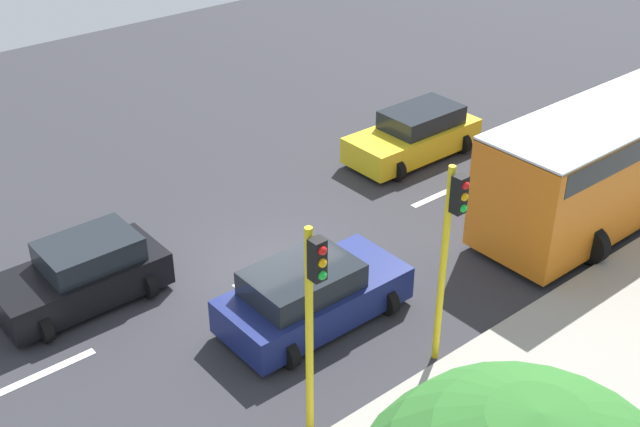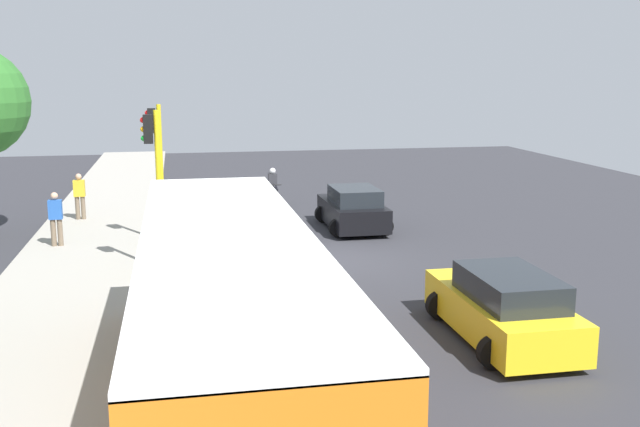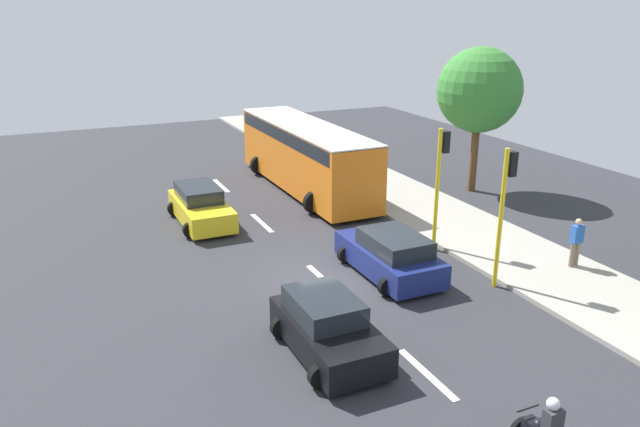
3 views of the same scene
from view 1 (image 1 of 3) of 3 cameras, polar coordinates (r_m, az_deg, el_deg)
The scene contains 11 objects.
ground_plane at distance 19.96m, azimuth -3.19°, elevation -4.05°, with size 40.00×60.00×0.10m, color #2D2D33.
lane_stripe_north at distance 17.82m, azimuth -19.09°, elevation -10.68°, with size 0.20×2.40×0.01m, color white.
lane_stripe_mid at distance 19.93m, azimuth -3.20°, elevation -3.92°, with size 0.20×2.40×0.01m, color white.
lane_stripe_south at distance 23.42m, azimuth 8.62°, elevation 1.41°, with size 0.20×2.40×0.01m, color white.
lane_stripe_far_south at distance 27.79m, azimuth 17.08°, elevation 5.20°, with size 0.20×2.40×0.01m, color white.
car_black at distance 19.25m, azimuth -16.34°, elevation -4.12°, with size 2.23×3.81×1.52m.
car_yellow_cab at distance 25.15m, azimuth 6.66°, elevation 5.49°, with size 2.21×4.33×1.52m.
car_dark_blue at distance 17.83m, azimuth -0.60°, elevation -5.73°, with size 2.34×4.27×1.52m.
city_bus at distance 23.62m, azimuth 21.54°, elevation 4.79°, with size 3.20×11.00×3.16m.
traffic_light_corner at distance 13.74m, azimuth -0.52°, elevation -6.75°, with size 0.49×0.24×4.50m.
traffic_light_midblock at distance 15.71m, azimuth 9.08°, elevation -1.91°, with size 0.49×0.24×4.50m.
Camera 1 is at (13.35, -9.63, 11.24)m, focal length 45.53 mm.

